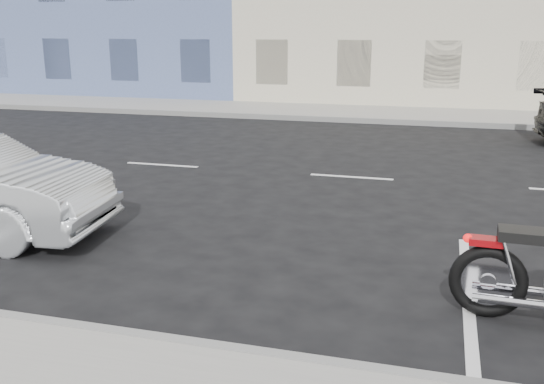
{
  "coord_description": "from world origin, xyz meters",
  "views": [
    {
      "loc": [
        -0.41,
        -11.36,
        2.77
      ],
      "look_at": [
        -2.38,
        -4.34,
        0.8
      ],
      "focal_mm": 40.0,
      "sensor_mm": 36.0,
      "label": 1
    }
  ],
  "objects": [
    {
      "name": "sidewalk_far",
      "position": [
        -5.0,
        8.7,
        0.07
      ],
      "size": [
        80.0,
        3.4,
        0.15
      ],
      "primitive_type": "cube",
      "color": "gray",
      "rests_on": "ground"
    },
    {
      "name": "curb_far",
      "position": [
        -5.0,
        7.0,
        0.08
      ],
      "size": [
        80.0,
        0.12,
        0.16
      ],
      "primitive_type": "cube",
      "color": "gray",
      "rests_on": "ground"
    },
    {
      "name": "ground",
      "position": [
        0.0,
        0.0,
        0.0
      ],
      "size": [
        120.0,
        120.0,
        0.0
      ],
      "primitive_type": "plane",
      "color": "black",
      "rests_on": "ground"
    }
  ]
}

